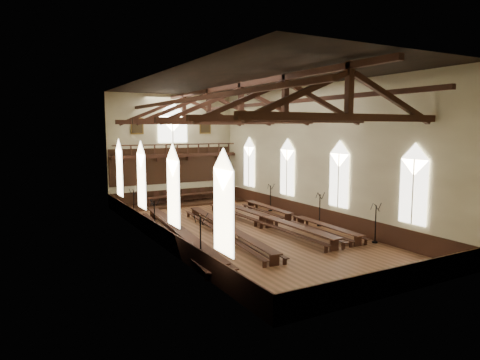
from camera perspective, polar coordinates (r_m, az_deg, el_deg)
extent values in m
plane|color=brown|center=(29.22, 0.14, -6.75)|extent=(26.00, 26.00, 0.00)
plane|color=beige|center=(40.28, -8.97, 4.12)|extent=(12.00, 0.00, 12.00)
plane|color=beige|center=(18.31, 20.49, 0.51)|extent=(12.00, 0.00, 12.00)
plane|color=beige|center=(26.06, -11.45, 2.59)|extent=(0.00, 26.00, 26.00)
plane|color=beige|center=(31.83, 9.62, 3.38)|extent=(0.00, 26.00, 26.00)
plane|color=black|center=(28.57, 0.15, 13.13)|extent=(26.00, 26.00, 0.00)
cube|color=black|center=(40.69, -8.84, -2.09)|extent=(11.90, 0.08, 1.20)
cube|color=black|center=(19.29, 19.84, -12.58)|extent=(11.90, 0.08, 1.20)
cube|color=black|center=(26.75, -11.14, -6.85)|extent=(0.08, 25.90, 1.20)
cube|color=black|center=(32.36, 9.41, -4.42)|extent=(0.08, 25.90, 1.20)
cube|color=white|center=(18.02, -2.21, -4.30)|extent=(0.05, 1.80, 3.60)
cube|color=white|center=(17.76, -2.23, 1.41)|extent=(0.05, 1.80, 1.80)
cylinder|color=beige|center=(18.04, -2.09, -4.29)|extent=(0.08, 0.08, 3.60)
cube|color=white|center=(23.45, -8.88, -1.76)|extent=(0.05, 1.80, 3.60)
cube|color=white|center=(23.25, -8.96, 2.63)|extent=(0.05, 1.80, 1.80)
cylinder|color=beige|center=(23.46, -8.79, -1.76)|extent=(0.08, 0.08, 3.60)
cube|color=white|center=(29.10, -12.99, -0.18)|extent=(0.05, 1.80, 3.60)
cube|color=white|center=(28.94, -13.09, 3.36)|extent=(0.05, 1.80, 1.80)
cylinder|color=beige|center=(29.11, -12.92, -0.18)|extent=(0.08, 0.08, 3.60)
cube|color=white|center=(34.87, -15.76, 0.88)|extent=(0.05, 1.80, 3.60)
cube|color=white|center=(34.74, -15.85, 3.84)|extent=(0.05, 1.80, 1.80)
cylinder|color=beige|center=(34.88, -15.69, 0.89)|extent=(0.08, 0.08, 3.60)
cube|color=white|center=(25.55, 22.10, -1.48)|extent=(0.05, 1.80, 3.60)
cube|color=white|center=(25.37, 22.29, 2.55)|extent=(0.05, 1.80, 1.80)
cylinder|color=beige|center=(25.52, 22.05, -1.49)|extent=(0.08, 0.08, 3.60)
cube|color=white|center=(29.63, 13.04, -0.06)|extent=(0.05, 1.80, 3.60)
cube|color=white|center=(29.47, 13.13, 3.42)|extent=(0.05, 1.80, 1.80)
cylinder|color=beige|center=(29.60, 12.98, -0.06)|extent=(0.08, 0.08, 3.60)
cube|color=white|center=(34.28, 6.30, 1.00)|extent=(0.05, 1.80, 3.60)
cube|color=white|center=(34.14, 6.34, 4.01)|extent=(0.05, 1.80, 1.80)
cylinder|color=beige|center=(34.26, 6.24, 1.00)|extent=(0.08, 0.08, 3.60)
cube|color=white|center=(39.30, 1.22, 1.79)|extent=(0.05, 1.80, 3.60)
cube|color=white|center=(39.18, 1.22, 4.42)|extent=(0.05, 1.80, 1.80)
cylinder|color=beige|center=(39.28, 1.17, 1.79)|extent=(0.08, 0.08, 3.60)
cube|color=white|center=(40.14, -8.97, 6.68)|extent=(2.80, 0.05, 2.40)
cube|color=white|center=(40.16, -9.00, 8.39)|extent=(2.80, 0.05, 2.80)
cylinder|color=beige|center=(40.11, -8.95, 6.68)|extent=(0.10, 0.10, 2.40)
cube|color=#361B11|center=(39.71, -8.63, 3.22)|extent=(11.80, 1.20, 0.20)
cube|color=black|center=(40.33, -8.90, 1.91)|extent=(11.80, 0.10, 3.30)
cube|color=#361B11|center=(39.15, -8.38, 4.71)|extent=(11.60, 0.12, 0.10)
cube|color=#361B11|center=(39.19, -8.36, 3.39)|extent=(11.60, 0.12, 0.10)
cube|color=#361B11|center=(38.77, -15.08, 2.60)|extent=(0.35, 0.40, 0.50)
cube|color=#361B11|center=(39.60, -10.86, 2.80)|extent=(0.35, 0.40, 0.50)
cube|color=#361B11|center=(40.64, -6.84, 2.98)|extent=(0.35, 0.40, 0.50)
cube|color=#361B11|center=(41.87, -3.04, 3.13)|extent=(0.35, 0.40, 0.50)
cube|color=brown|center=(39.13, -13.56, 7.01)|extent=(1.15, 0.06, 1.45)
cube|color=black|center=(39.10, -13.54, 7.01)|extent=(0.95, 0.04, 1.25)
cube|color=brown|center=(41.41, -4.66, 7.16)|extent=(1.15, 0.06, 1.45)
cube|color=black|center=(41.38, -4.64, 7.16)|extent=(0.95, 0.04, 1.25)
cube|color=#361B11|center=(20.28, 14.26, 8.11)|extent=(11.70, 0.35, 0.35)
cube|color=#361B11|center=(20.36, 14.37, 11.76)|extent=(0.30, 0.30, 2.40)
cube|color=#361B11|center=(18.48, 7.71, 11.19)|extent=(5.44, 0.26, 2.40)
cube|color=#361B11|center=(22.40, 19.78, 10.09)|extent=(5.44, 0.26, 2.40)
cube|color=#361B11|center=(24.17, 6.02, 8.05)|extent=(11.70, 0.35, 0.35)
cube|color=#361B11|center=(24.23, 6.06, 11.13)|extent=(0.30, 0.30, 2.40)
cube|color=#361B11|center=(22.67, -0.01, 10.44)|extent=(5.44, 0.26, 2.40)
cube|color=#361B11|center=(25.96, 11.33, 9.86)|extent=(5.44, 0.26, 2.40)
cube|color=#361B11|center=(28.40, 0.15, 7.91)|extent=(11.70, 0.35, 0.35)
cube|color=#361B11|center=(28.45, 0.15, 10.53)|extent=(0.30, 0.30, 2.40)
cube|color=#361B11|center=(27.14, -5.24, 9.83)|extent=(5.44, 0.26, 2.40)
cube|color=#361B11|center=(29.95, 5.02, 9.56)|extent=(5.44, 0.26, 2.40)
cube|color=#361B11|center=(32.85, -4.17, 7.76)|extent=(11.70, 0.35, 0.35)
cube|color=#361B11|center=(32.90, -4.19, 10.02)|extent=(0.30, 0.30, 2.40)
cube|color=#361B11|center=(31.77, -8.96, 9.35)|extent=(5.44, 0.26, 2.40)
cube|color=#361B11|center=(34.20, 0.25, 9.25)|extent=(5.44, 0.26, 2.40)
cube|color=#361B11|center=(37.44, -7.44, 7.61)|extent=(11.70, 0.35, 0.35)
cube|color=#361B11|center=(37.48, -7.47, 9.60)|extent=(0.30, 0.30, 2.40)
cube|color=#361B11|center=(36.49, -11.71, 8.96)|extent=(5.44, 0.26, 2.40)
cube|color=#361B11|center=(38.63, -3.44, 8.97)|extent=(5.44, 0.26, 2.40)
cube|color=#361B11|center=(26.97, -6.20, 10.69)|extent=(0.25, 25.70, 0.25)
cube|color=#361B11|center=(30.24, 5.80, 10.28)|extent=(0.25, 25.70, 0.25)
cube|color=#361B11|center=(28.53, 0.15, 12.54)|extent=(0.30, 25.70, 0.30)
cube|color=#361B11|center=(23.19, -4.73, -8.50)|extent=(1.46, 7.41, 0.08)
cube|color=#361B11|center=(20.46, -0.78, -11.76)|extent=(0.63, 0.15, 0.71)
cube|color=#361B11|center=(26.25, -7.75, -7.60)|extent=(0.63, 0.15, 0.71)
cube|color=#361B11|center=(23.33, -4.71, -9.65)|extent=(0.73, 6.51, 0.08)
cube|color=#361B11|center=(23.08, -6.27, -9.38)|extent=(1.02, 7.37, 0.06)
cube|color=#361B11|center=(20.24, -2.45, -12.42)|extent=(0.24, 0.10, 0.41)
cube|color=#361B11|center=(26.17, -9.17, -8.01)|extent=(0.24, 0.10, 0.41)
cube|color=#361B11|center=(23.48, -3.19, -9.07)|extent=(1.02, 7.37, 0.06)
cube|color=#361B11|center=(20.71, 0.99, -11.95)|extent=(0.24, 0.10, 0.41)
cube|color=#361B11|center=(26.51, -6.41, -7.77)|extent=(0.24, 0.10, 0.41)
cube|color=#361B11|center=(29.90, -10.64, -5.09)|extent=(1.46, 7.41, 0.08)
cube|color=#361B11|center=(26.94, -8.35, -7.23)|extent=(0.63, 0.15, 0.71)
cube|color=#361B11|center=(33.08, -12.46, -4.68)|extent=(0.63, 0.15, 0.71)
cube|color=#361B11|center=(30.01, -10.62, -5.99)|extent=(0.73, 6.51, 0.08)
cube|color=#361B11|center=(29.83, -11.85, -5.75)|extent=(1.02, 7.37, 0.06)
cube|color=#361B11|center=(26.78, -9.66, -7.68)|extent=(0.24, 0.10, 0.41)
cube|color=#361B11|center=(33.05, -13.60, -4.98)|extent=(0.24, 0.10, 0.41)
cube|color=#361B11|center=(30.11, -9.41, -5.57)|extent=(1.02, 7.37, 0.06)
cube|color=#361B11|center=(27.10, -6.96, -7.45)|extent=(0.24, 0.10, 0.41)
cube|color=#361B11|center=(33.29, -11.37, -4.84)|extent=(0.24, 0.10, 0.41)
cube|color=#361B11|center=(24.56, 2.23, -7.83)|extent=(1.31, 6.48, 0.07)
cube|color=#361B11|center=(22.33, 6.18, -10.31)|extent=(0.55, 0.13, 0.62)
cube|color=#361B11|center=(27.09, -0.99, -7.18)|extent=(0.55, 0.13, 0.62)
cube|color=#361B11|center=(24.67, 2.23, -8.78)|extent=(0.67, 5.69, 0.07)
cube|color=#361B11|center=(24.40, 1.01, -8.58)|extent=(0.93, 6.44, 0.06)
cube|color=#361B11|center=(22.07, 4.93, -10.85)|extent=(0.21, 0.09, 0.36)
cube|color=#361B11|center=(26.96, -2.17, -7.54)|extent=(0.21, 0.09, 0.36)
cube|color=#361B11|center=(24.87, 3.43, -8.29)|extent=(0.93, 6.44, 0.06)
cube|color=#361B11|center=(22.61, 7.52, -10.45)|extent=(0.21, 0.09, 0.36)
cube|color=#361B11|center=(27.37, 0.08, -7.31)|extent=(0.21, 0.09, 0.36)
cube|color=#361B11|center=(30.95, -4.95, -4.76)|extent=(1.31, 6.48, 0.07)
cube|color=#361B11|center=(28.46, -2.52, -6.49)|extent=(0.55, 0.13, 0.62)
cube|color=#361B11|center=(33.64, -6.98, -4.45)|extent=(0.55, 0.13, 0.62)
cube|color=#361B11|center=(31.04, -4.94, -5.53)|extent=(0.67, 5.69, 0.07)
cube|color=#361B11|center=(30.84, -5.95, -5.33)|extent=(0.93, 6.44, 0.06)
cube|color=#361B11|center=(28.26, -3.57, -6.86)|extent=(0.21, 0.09, 0.36)
cube|color=#361B11|center=(33.55, -7.94, -4.72)|extent=(0.21, 0.09, 0.36)
cube|color=#361B11|center=(31.19, -3.94, -5.17)|extent=(0.93, 6.44, 0.06)
cube|color=#361B11|center=(28.66, -1.40, -6.66)|extent=(0.21, 0.09, 0.36)
cube|color=#361B11|center=(33.86, -6.07, -4.58)|extent=(0.21, 0.09, 0.36)
cube|color=#361B11|center=(27.31, 7.71, -6.19)|extent=(0.83, 7.32, 0.08)
cube|color=#361B11|center=(24.94, 12.28, -8.48)|extent=(0.62, 0.09, 0.70)
cube|color=#361B11|center=(30.02, 3.92, -5.71)|extent=(0.62, 0.09, 0.70)
cube|color=#361B11|center=(27.42, 7.69, -7.17)|extent=(0.17, 6.47, 0.08)
cube|color=#361B11|center=(27.00, 6.60, -6.99)|extent=(0.39, 7.31, 0.06)
cube|color=#361B11|center=(24.52, 11.22, -9.08)|extent=(0.23, 0.08, 0.41)
cube|color=#361B11|center=(29.75, 2.82, -6.11)|extent=(0.23, 0.08, 0.41)
cube|color=#361B11|center=(27.77, 8.77, -6.63)|extent=(0.39, 7.31, 0.06)
cube|color=#361B11|center=(25.37, 13.45, -8.60)|extent=(0.23, 0.08, 0.41)
cube|color=#361B11|center=(30.45, 4.88, -5.82)|extent=(0.23, 0.08, 0.41)
cube|color=#361B11|center=(33.39, 0.06, -3.73)|extent=(0.83, 7.32, 0.08)
cube|color=#361B11|center=(30.70, 3.07, -5.43)|extent=(0.62, 0.09, 0.70)
cube|color=#361B11|center=(36.32, -2.48, -3.49)|extent=(0.62, 0.09, 0.70)
cube|color=#361B11|center=(33.48, 0.06, -4.53)|extent=(0.17, 6.47, 0.08)
cube|color=#361B11|center=(33.13, -0.91, -4.34)|extent=(0.39, 7.31, 0.06)
cube|color=#361B11|center=(30.35, 2.09, -5.85)|extent=(0.23, 0.08, 0.41)
cube|color=#361B11|center=(36.10, -3.43, -3.80)|extent=(0.23, 0.08, 0.41)
cube|color=#361B11|center=(33.77, 1.01, -4.13)|extent=(0.39, 7.31, 0.06)
cube|color=#361B11|center=(31.04, 4.13, -5.57)|extent=(0.23, 0.08, 0.41)
cube|color=#361B11|center=(36.69, -1.62, -3.62)|extent=(0.23, 0.08, 0.41)
cube|color=#361B11|center=(28.47, 11.73, -5.92)|extent=(0.87, 6.43, 0.07)
cube|color=#361B11|center=(26.51, 15.83, -7.76)|extent=(0.55, 0.09, 0.61)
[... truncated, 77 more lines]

